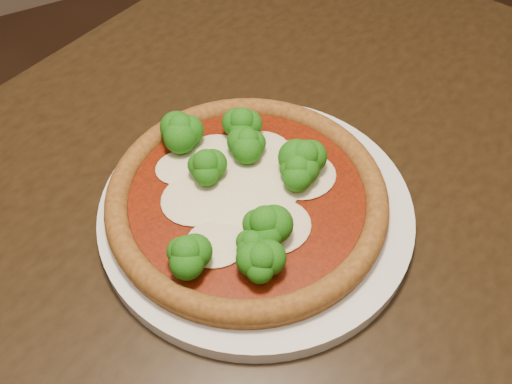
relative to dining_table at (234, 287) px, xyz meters
name	(u,v)px	position (x,y,z in m)	size (l,w,h in m)	color
dining_table	(234,287)	(0.00, 0.00, 0.00)	(1.38, 1.19, 0.75)	black
plate	(256,211)	(0.03, 0.01, 0.11)	(0.33, 0.33, 0.02)	silver
pizza	(247,193)	(0.03, 0.02, 0.14)	(0.29, 0.29, 0.06)	brown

